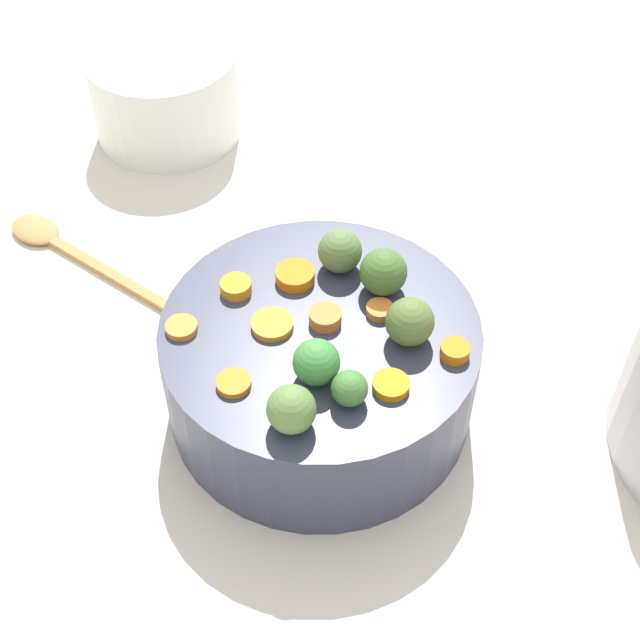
% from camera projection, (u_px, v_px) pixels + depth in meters
% --- Properties ---
extents(tabletop, '(2.40, 2.40, 0.02)m').
position_uv_depth(tabletop, '(349.00, 418.00, 0.87)').
color(tabletop, silver).
rests_on(tabletop, ground).
extents(serving_bowl_carrots, '(0.29, 0.29, 0.11)m').
position_uv_depth(serving_bowl_carrots, '(320.00, 367.00, 0.83)').
color(serving_bowl_carrots, '#34384D').
rests_on(serving_bowl_carrots, tabletop).
extents(carrot_slice_0, '(0.04, 0.04, 0.01)m').
position_uv_depth(carrot_slice_0, '(272.00, 324.00, 0.79)').
color(carrot_slice_0, orange).
rests_on(carrot_slice_0, serving_bowl_carrots).
extents(carrot_slice_1, '(0.03, 0.03, 0.01)m').
position_uv_depth(carrot_slice_1, '(455.00, 351.00, 0.76)').
color(carrot_slice_1, orange).
rests_on(carrot_slice_1, serving_bowl_carrots).
extents(carrot_slice_2, '(0.04, 0.04, 0.01)m').
position_uv_depth(carrot_slice_2, '(325.00, 317.00, 0.79)').
color(carrot_slice_2, orange).
rests_on(carrot_slice_2, serving_bowl_carrots).
extents(carrot_slice_3, '(0.04, 0.04, 0.01)m').
position_uv_depth(carrot_slice_3, '(295.00, 275.00, 0.83)').
color(carrot_slice_3, orange).
rests_on(carrot_slice_3, serving_bowl_carrots).
extents(carrot_slice_4, '(0.04, 0.04, 0.01)m').
position_uv_depth(carrot_slice_4, '(391.00, 385.00, 0.74)').
color(carrot_slice_4, orange).
rests_on(carrot_slice_4, serving_bowl_carrots).
extents(carrot_slice_5, '(0.04, 0.04, 0.01)m').
position_uv_depth(carrot_slice_5, '(234.00, 383.00, 0.74)').
color(carrot_slice_5, orange).
rests_on(carrot_slice_5, serving_bowl_carrots).
extents(carrot_slice_6, '(0.03, 0.03, 0.01)m').
position_uv_depth(carrot_slice_6, '(380.00, 310.00, 0.80)').
color(carrot_slice_6, orange).
rests_on(carrot_slice_6, serving_bowl_carrots).
extents(carrot_slice_7, '(0.03, 0.03, 0.01)m').
position_uv_depth(carrot_slice_7, '(236.00, 287.00, 0.82)').
color(carrot_slice_7, orange).
rests_on(carrot_slice_7, serving_bowl_carrots).
extents(carrot_slice_8, '(0.03, 0.03, 0.01)m').
position_uv_depth(carrot_slice_8, '(181.00, 327.00, 0.79)').
color(carrot_slice_8, orange).
rests_on(carrot_slice_8, serving_bowl_carrots).
extents(brussels_sprout_0, '(0.04, 0.04, 0.04)m').
position_uv_depth(brussels_sprout_0, '(316.00, 362.00, 0.74)').
color(brussels_sprout_0, '#428841').
rests_on(brussels_sprout_0, serving_bowl_carrots).
extents(brussels_sprout_1, '(0.04, 0.04, 0.04)m').
position_uv_depth(brussels_sprout_1, '(383.00, 272.00, 0.81)').
color(brussels_sprout_1, '#486D31').
rests_on(brussels_sprout_1, serving_bowl_carrots).
extents(brussels_sprout_2, '(0.04, 0.04, 0.04)m').
position_uv_depth(brussels_sprout_2, '(410.00, 322.00, 0.77)').
color(brussels_sprout_2, '#567136').
rests_on(brussels_sprout_2, serving_bowl_carrots).
extents(brussels_sprout_3, '(0.04, 0.04, 0.04)m').
position_uv_depth(brussels_sprout_3, '(340.00, 251.00, 0.83)').
color(brussels_sprout_3, '#5B7540').
rests_on(brussels_sprout_3, serving_bowl_carrots).
extents(brussels_sprout_4, '(0.04, 0.04, 0.04)m').
position_uv_depth(brussels_sprout_4, '(291.00, 409.00, 0.70)').
color(brussels_sprout_4, '#5E8341').
rests_on(brussels_sprout_4, serving_bowl_carrots).
extents(brussels_sprout_5, '(0.03, 0.03, 0.03)m').
position_uv_depth(brussels_sprout_5, '(350.00, 388.00, 0.72)').
color(brussels_sprout_5, '#467D39').
rests_on(brussels_sprout_5, serving_bowl_carrots).
extents(wooden_spoon, '(0.18, 0.23, 0.01)m').
position_uv_depth(wooden_spoon, '(64.00, 247.00, 1.01)').
color(wooden_spoon, tan).
rests_on(wooden_spoon, tabletop).
extents(casserole_dish, '(0.19, 0.19, 0.11)m').
position_uv_depth(casserole_dish, '(165.00, 95.00, 1.13)').
color(casserole_dish, white).
rests_on(casserole_dish, tabletop).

